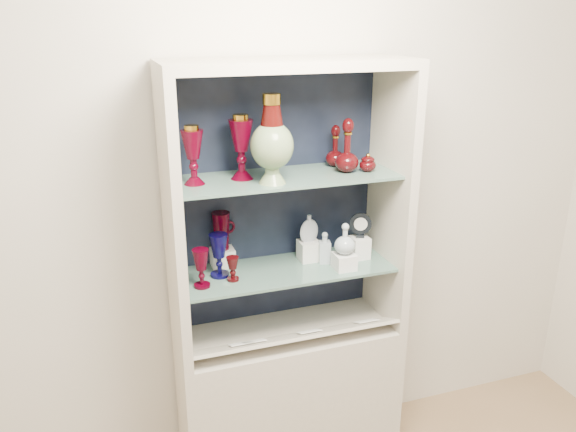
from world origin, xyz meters
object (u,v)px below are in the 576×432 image
object	(u,v)px
ruby_decanter_a	(347,142)
pedestal_lamp_right	(241,147)
enamel_urn	(272,139)
lidded_bowl	(368,162)
ruby_goblet_tall	(201,268)
clear_square_bottle	(325,247)
cobalt_goblet	(219,255)
ruby_decanter_b	(335,145)
ruby_pitcher	(221,231)
cameo_medallion	(360,225)
ruby_goblet_small	(233,269)
clear_round_decanter	(345,239)
pedestal_lamp_left	(193,155)
flat_flask	(309,228)

from	to	relation	value
ruby_decanter_a	pedestal_lamp_right	bearing A→B (deg)	174.69
enamel_urn	lidded_bowl	bearing A→B (deg)	5.14
pedestal_lamp_right	ruby_goblet_tall	distance (m)	0.51
enamel_urn	clear_square_bottle	size ratio (longest dim) A/B	2.41
cobalt_goblet	clear_square_bottle	size ratio (longest dim) A/B	1.31
ruby_decanter_b	lidded_bowl	xyz separation A→B (m)	(0.10, -0.13, -0.06)
ruby_goblet_tall	clear_square_bottle	size ratio (longest dim) A/B	1.13
enamel_urn	lidded_bowl	xyz separation A→B (m)	(0.44, 0.04, -0.13)
ruby_decanter_b	ruby_pitcher	world-z (taller)	ruby_decanter_b
ruby_decanter_b	cameo_medallion	xyz separation A→B (m)	(0.10, -0.08, -0.36)
cobalt_goblet	enamel_urn	bearing A→B (deg)	-25.92
enamel_urn	clear_square_bottle	xyz separation A→B (m)	(0.27, 0.09, -0.52)
ruby_decanter_a	ruby_goblet_tall	world-z (taller)	ruby_decanter_a
ruby_goblet_small	ruby_pitcher	size ratio (longest dim) A/B	0.63
lidded_bowl	ruby_goblet_small	world-z (taller)	lidded_bowl
cobalt_goblet	ruby_pitcher	distance (m)	0.13
pedestal_lamp_right	ruby_decanter_b	bearing A→B (deg)	8.58
ruby_goblet_small	clear_square_bottle	xyz separation A→B (m)	(0.43, 0.05, 0.02)
cameo_medallion	cobalt_goblet	bearing A→B (deg)	-159.60
ruby_goblet_tall	clear_round_decanter	world-z (taller)	clear_round_decanter
enamel_urn	ruby_pitcher	xyz separation A→B (m)	(-0.17, 0.20, -0.43)
ruby_pitcher	lidded_bowl	bearing A→B (deg)	-32.70
ruby_goblet_tall	ruby_decanter_b	bearing A→B (deg)	12.61
ruby_decanter_a	ruby_pitcher	xyz separation A→B (m)	(-0.52, 0.14, -0.38)
ruby_goblet_small	cameo_medallion	xyz separation A→B (m)	(0.60, 0.05, 0.11)
pedestal_lamp_left	ruby_decanter_a	bearing A→B (deg)	-2.18
pedestal_lamp_left	pedestal_lamp_right	world-z (taller)	pedestal_lamp_right
ruby_decanter_a	ruby_pitcher	bearing A→B (deg)	164.48
pedestal_lamp_right	pedestal_lamp_left	bearing A→B (deg)	-175.09
cameo_medallion	clear_round_decanter	bearing A→B (deg)	-120.72
pedestal_lamp_left	ruby_goblet_tall	distance (m)	0.46
ruby_pitcher	cobalt_goblet	bearing A→B (deg)	-126.52
flat_flask	cobalt_goblet	bearing A→B (deg)	176.55
flat_flask	ruby_decanter_a	bearing A→B (deg)	-39.80
ruby_decanter_b	clear_round_decanter	distance (m)	0.42
cobalt_goblet	ruby_goblet_small	distance (m)	0.09
clear_square_bottle	ruby_decanter_b	bearing A→B (deg)	47.16
cobalt_goblet	cameo_medallion	distance (m)	0.65
pedestal_lamp_right	ruby_goblet_tall	size ratio (longest dim) A/B	1.59
lidded_bowl	ruby_goblet_small	bearing A→B (deg)	179.85
pedestal_lamp_left	ruby_pitcher	world-z (taller)	pedestal_lamp_left
ruby_decanter_b	ruby_pitcher	xyz separation A→B (m)	(-0.51, 0.04, -0.35)
ruby_goblet_small	ruby_goblet_tall	bearing A→B (deg)	-172.50
ruby_pitcher	ruby_decanter_a	bearing A→B (deg)	-33.18
ruby_pitcher	clear_square_bottle	bearing A→B (deg)	-32.24
ruby_goblet_small	clear_square_bottle	bearing A→B (deg)	6.28
lidded_bowl	ruby_goblet_tall	size ratio (longest dim) A/B	0.49
pedestal_lamp_right	ruby_decanter_b	size ratio (longest dim) A/B	1.34
pedestal_lamp_left	flat_flask	world-z (taller)	pedestal_lamp_left
cobalt_goblet	ruby_pitcher	xyz separation A→B (m)	(0.03, 0.10, 0.07)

